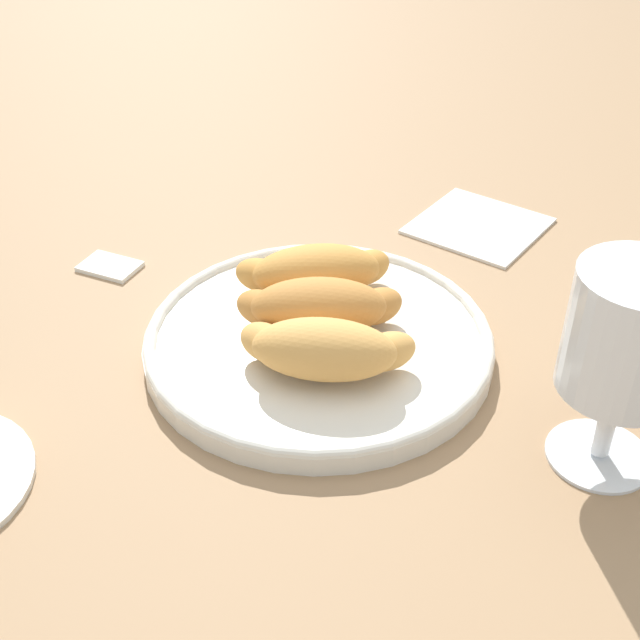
# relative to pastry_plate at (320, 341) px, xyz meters

# --- Properties ---
(ground_plane) EXTENTS (2.20, 2.20, 0.00)m
(ground_plane) POSITION_rel_pastry_plate_xyz_m (-0.00, 0.00, -0.01)
(ground_plane) COLOR #997551
(pastry_plate) EXTENTS (0.26, 0.26, 0.02)m
(pastry_plate) POSITION_rel_pastry_plate_xyz_m (0.00, 0.00, 0.00)
(pastry_plate) COLOR silver
(pastry_plate) RESTS_ON ground_plane
(croissant_large) EXTENTS (0.14, 0.07, 0.04)m
(croissant_large) POSITION_rel_pastry_plate_xyz_m (0.01, -0.04, 0.03)
(croissant_large) COLOR #D6994C
(croissant_large) RESTS_ON pastry_plate
(croissant_small) EXTENTS (0.13, 0.08, 0.04)m
(croissant_small) POSITION_rel_pastry_plate_xyz_m (-0.00, 0.00, 0.03)
(croissant_small) COLOR #BC7A38
(croissant_small) RESTS_ON pastry_plate
(croissant_extra) EXTENTS (0.13, 0.09, 0.04)m
(croissant_extra) POSITION_rel_pastry_plate_xyz_m (-0.01, 0.05, 0.03)
(croissant_extra) COLOR #CC893D
(croissant_extra) RESTS_ON pastry_plate
(juice_glass_right) EXTENTS (0.08, 0.08, 0.14)m
(juice_glass_right) POSITION_rel_pastry_plate_xyz_m (0.20, -0.07, 0.08)
(juice_glass_right) COLOR white
(juice_glass_right) RESTS_ON ground_plane
(sugar_packet) EXTENTS (0.06, 0.04, 0.01)m
(sugar_packet) POSITION_rel_pastry_plate_xyz_m (-0.21, 0.08, -0.01)
(sugar_packet) COLOR white
(sugar_packet) RESTS_ON ground_plane
(folded_napkin) EXTENTS (0.15, 0.15, 0.01)m
(folded_napkin) POSITION_rel_pastry_plate_xyz_m (0.10, 0.22, -0.01)
(folded_napkin) COLOR silver
(folded_napkin) RESTS_ON ground_plane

